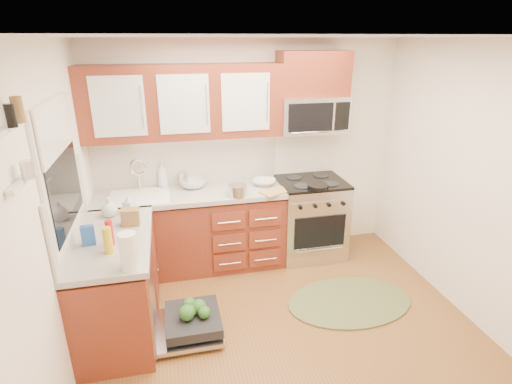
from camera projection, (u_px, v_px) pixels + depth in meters
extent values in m
plane|color=brown|center=(290.00, 341.00, 3.51)|extent=(3.50, 3.50, 0.00)
plane|color=white|center=(302.00, 37.00, 2.61)|extent=(3.50, 3.50, 0.00)
cube|color=white|center=(249.00, 152.00, 4.65)|extent=(3.50, 0.04, 2.50)
cube|color=white|center=(49.00, 234.00, 2.70)|extent=(0.04, 3.50, 2.50)
cube|color=white|center=(490.00, 193.00, 3.42)|extent=(0.04, 3.50, 2.50)
cube|color=maroon|center=(192.00, 233.00, 4.53)|extent=(2.05, 0.60, 0.85)
cube|color=maroon|center=(118.00, 287.00, 3.54)|extent=(0.60, 1.25, 0.85)
cube|color=#B8B1A8|center=(190.00, 194.00, 4.35)|extent=(2.07, 0.64, 0.05)
cube|color=#B8B1A8|center=(112.00, 240.00, 3.37)|extent=(0.64, 1.27, 0.05)
cube|color=beige|center=(186.00, 159.00, 4.51)|extent=(2.05, 0.02, 0.57)
cube|color=beige|center=(68.00, 209.00, 3.20)|extent=(0.02, 1.25, 0.57)
cube|color=maroon|center=(313.00, 73.00, 4.32)|extent=(0.76, 0.35, 0.47)
cube|color=white|center=(56.00, 127.00, 2.94)|extent=(0.02, 0.96, 0.40)
cube|color=white|center=(10.00, 128.00, 2.10)|extent=(0.04, 0.40, 0.03)
cube|color=white|center=(22.00, 181.00, 2.21)|extent=(0.04, 0.40, 0.03)
cylinder|color=black|center=(318.00, 187.00, 4.37)|extent=(0.29, 0.29, 0.04)
cylinder|color=silver|center=(238.00, 190.00, 4.22)|extent=(0.27, 0.27, 0.12)
cube|color=#B28151|center=(275.00, 192.00, 4.32)|extent=(0.36, 0.30, 0.02)
cylinder|color=silver|center=(184.00, 179.00, 4.49)|extent=(0.12, 0.12, 0.16)
cylinder|color=white|center=(129.00, 251.00, 2.85)|extent=(0.17, 0.17, 0.28)
cylinder|color=gold|center=(108.00, 240.00, 3.08)|extent=(0.08, 0.08, 0.22)
cylinder|color=red|center=(110.00, 233.00, 3.20)|extent=(0.06, 0.06, 0.22)
cube|color=brown|center=(130.00, 217.00, 3.56)|extent=(0.16, 0.11, 0.15)
cube|color=#2459AB|center=(88.00, 235.00, 3.21)|extent=(0.11, 0.08, 0.17)
imported|color=#999999|center=(264.00, 182.00, 4.55)|extent=(0.33, 0.33, 0.06)
imported|color=#999999|center=(193.00, 183.00, 4.47)|extent=(0.37, 0.37, 0.09)
imported|color=#999999|center=(243.00, 190.00, 4.27)|extent=(0.14, 0.14, 0.09)
imported|color=#999999|center=(162.00, 174.00, 4.45)|extent=(0.14, 0.14, 0.30)
imported|color=#999999|center=(128.00, 204.00, 3.78)|extent=(0.11, 0.11, 0.19)
imported|color=#999999|center=(109.00, 207.00, 3.72)|extent=(0.16, 0.16, 0.19)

